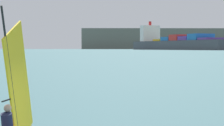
% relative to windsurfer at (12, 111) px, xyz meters
% --- Properties ---
extents(windsurfer, '(0.77, 3.95, 4.18)m').
position_rel_windsurfer_xyz_m(windsurfer, '(0.00, 0.00, 0.00)').
color(windsurfer, red).
rests_on(windsurfer, ground_plane).
extents(cargo_ship, '(122.26, 209.80, 41.56)m').
position_rel_windsurfer_xyz_m(cargo_ship, '(54.23, 618.26, 7.73)').
color(cargo_ship, '#3F444C').
rests_on(cargo_ship, ground_plane).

